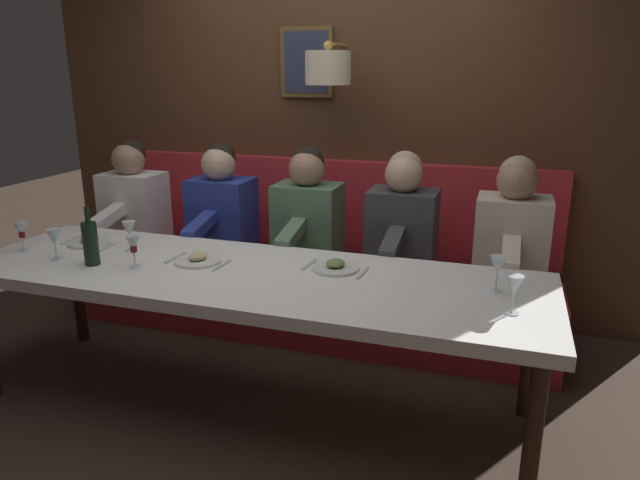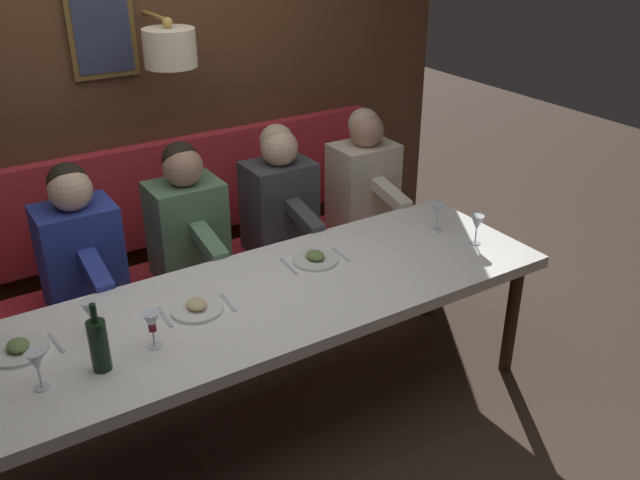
{
  "view_description": "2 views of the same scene",
  "coord_description": "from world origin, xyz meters",
  "px_view_note": "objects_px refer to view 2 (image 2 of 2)",
  "views": [
    {
      "loc": [
        -2.42,
        -1.17,
        1.69
      ],
      "look_at": [
        0.05,
        -0.36,
        0.92
      ],
      "focal_mm": 32.4,
      "sensor_mm": 36.0,
      "label": 1
    },
    {
      "loc": [
        -2.5,
        1.26,
        2.43
      ],
      "look_at": [
        0.05,
        -0.36,
        0.92
      ],
      "focal_mm": 38.99,
      "sensor_mm": 36.0,
      "label": 2
    }
  ],
  "objects_px": {
    "dining_table": "(261,308)",
    "diner_near": "(280,194)",
    "wine_glass_3": "(477,224)",
    "wine_bottle": "(99,344)",
    "wine_glass_0": "(438,212)",
    "wine_glass_5": "(152,323)",
    "diner_nearest": "(364,174)",
    "diner_far": "(79,242)",
    "wine_glass_4": "(89,311)",
    "wine_glass_1": "(37,363)",
    "diner_middle": "(187,216)"
  },
  "relations": [
    {
      "from": "dining_table",
      "to": "diner_near",
      "type": "xyz_separation_m",
      "value": [
        0.88,
        -0.6,
        0.13
      ]
    },
    {
      "from": "wine_glass_3",
      "to": "wine_bottle",
      "type": "bearing_deg",
      "value": 90.54
    },
    {
      "from": "wine_glass_0",
      "to": "wine_glass_3",
      "type": "relative_size",
      "value": 1.0
    },
    {
      "from": "dining_table",
      "to": "wine_glass_3",
      "type": "relative_size",
      "value": 17.77
    },
    {
      "from": "wine_glass_5",
      "to": "diner_nearest",
      "type": "bearing_deg",
      "value": -60.86
    },
    {
      "from": "diner_near",
      "to": "diner_far",
      "type": "xyz_separation_m",
      "value": [
        0.0,
        1.2,
        0.0
      ]
    },
    {
      "from": "wine_glass_4",
      "to": "wine_bottle",
      "type": "distance_m",
      "value": 0.27
    },
    {
      "from": "dining_table",
      "to": "diner_nearest",
      "type": "distance_m",
      "value": 1.52
    },
    {
      "from": "diner_nearest",
      "to": "wine_glass_5",
      "type": "xyz_separation_m",
      "value": [
        -1.0,
        1.79,
        0.04
      ]
    },
    {
      "from": "wine_glass_0",
      "to": "wine_glass_1",
      "type": "xyz_separation_m",
      "value": [
        -0.25,
        2.19,
        0.0
      ]
    },
    {
      "from": "wine_glass_0",
      "to": "wine_glass_3",
      "type": "height_order",
      "value": "same"
    },
    {
      "from": "wine_glass_0",
      "to": "wine_glass_4",
      "type": "height_order",
      "value": "same"
    },
    {
      "from": "wine_glass_0",
      "to": "wine_glass_4",
      "type": "xyz_separation_m",
      "value": [
        0.01,
        1.92,
        0.0
      ]
    },
    {
      "from": "wine_glass_0",
      "to": "wine_glass_3",
      "type": "xyz_separation_m",
      "value": [
        -0.23,
        -0.07,
        0.0
      ]
    },
    {
      "from": "diner_nearest",
      "to": "wine_glass_4",
      "type": "xyz_separation_m",
      "value": [
        -0.77,
        1.98,
        0.04
      ]
    },
    {
      "from": "wine_glass_0",
      "to": "dining_table",
      "type": "bearing_deg",
      "value": 95.08
    },
    {
      "from": "diner_middle",
      "to": "wine_glass_0",
      "type": "bearing_deg",
      "value": -123.79
    },
    {
      "from": "dining_table",
      "to": "diner_far",
      "type": "bearing_deg",
      "value": 33.84
    },
    {
      "from": "diner_middle",
      "to": "wine_glass_4",
      "type": "distance_m",
      "value": 1.08
    },
    {
      "from": "diner_nearest",
      "to": "wine_glass_3",
      "type": "distance_m",
      "value": 1.01
    },
    {
      "from": "wine_glass_0",
      "to": "wine_glass_5",
      "type": "distance_m",
      "value": 1.74
    },
    {
      "from": "diner_nearest",
      "to": "diner_middle",
      "type": "xyz_separation_m",
      "value": [
        0.0,
        1.22,
        0.0
      ]
    },
    {
      "from": "diner_far",
      "to": "wine_glass_1",
      "type": "xyz_separation_m",
      "value": [
        -1.02,
        0.43,
        0.04
      ]
    },
    {
      "from": "dining_table",
      "to": "wine_glass_1",
      "type": "height_order",
      "value": "wine_glass_1"
    },
    {
      "from": "wine_bottle",
      "to": "wine_glass_1",
      "type": "bearing_deg",
      "value": 88.41
    },
    {
      "from": "diner_nearest",
      "to": "diner_far",
      "type": "bearing_deg",
      "value": 90.0
    },
    {
      "from": "diner_near",
      "to": "wine_glass_5",
      "type": "xyz_separation_m",
      "value": [
        -1.0,
        1.16,
        0.04
      ]
    },
    {
      "from": "dining_table",
      "to": "diner_near",
      "type": "relative_size",
      "value": 3.69
    },
    {
      "from": "diner_middle",
      "to": "wine_glass_4",
      "type": "xyz_separation_m",
      "value": [
        -0.77,
        0.76,
        0.04
      ]
    },
    {
      "from": "diner_middle",
      "to": "wine_glass_5",
      "type": "relative_size",
      "value": 4.82
    },
    {
      "from": "diner_middle",
      "to": "wine_glass_1",
      "type": "height_order",
      "value": "diner_middle"
    },
    {
      "from": "diner_far",
      "to": "wine_bottle",
      "type": "height_order",
      "value": "diner_far"
    },
    {
      "from": "diner_middle",
      "to": "wine_glass_5",
      "type": "distance_m",
      "value": 1.15
    },
    {
      "from": "diner_near",
      "to": "wine_glass_0",
      "type": "xyz_separation_m",
      "value": [
        -0.78,
        -0.57,
        0.04
      ]
    },
    {
      "from": "wine_glass_5",
      "to": "wine_glass_4",
      "type": "bearing_deg",
      "value": 39.55
    },
    {
      "from": "diner_middle",
      "to": "diner_far",
      "type": "relative_size",
      "value": 1.0
    },
    {
      "from": "wine_glass_3",
      "to": "wine_glass_0",
      "type": "bearing_deg",
      "value": 16.76
    },
    {
      "from": "wine_glass_0",
      "to": "wine_glass_3",
      "type": "bearing_deg",
      "value": -163.24
    },
    {
      "from": "diner_near",
      "to": "wine_glass_4",
      "type": "relative_size",
      "value": 4.82
    },
    {
      "from": "diner_far",
      "to": "wine_glass_4",
      "type": "distance_m",
      "value": 0.78
    },
    {
      "from": "diner_middle",
      "to": "wine_glass_4",
      "type": "bearing_deg",
      "value": 135.4
    },
    {
      "from": "diner_near",
      "to": "diner_far",
      "type": "height_order",
      "value": "same"
    },
    {
      "from": "wine_glass_0",
      "to": "wine_bottle",
      "type": "xyz_separation_m",
      "value": [
        -0.25,
        1.96,
        -0.0
      ]
    },
    {
      "from": "diner_middle",
      "to": "diner_far",
      "type": "height_order",
      "value": "same"
    },
    {
      "from": "dining_table",
      "to": "wine_bottle",
      "type": "distance_m",
      "value": 0.82
    },
    {
      "from": "wine_glass_4",
      "to": "wine_glass_5",
      "type": "distance_m",
      "value": 0.3
    },
    {
      "from": "wine_glass_4",
      "to": "wine_glass_0",
      "type": "bearing_deg",
      "value": -90.36
    },
    {
      "from": "wine_glass_5",
      "to": "diner_far",
      "type": "bearing_deg",
      "value": 1.92
    },
    {
      "from": "wine_glass_1",
      "to": "wine_glass_4",
      "type": "height_order",
      "value": "same"
    },
    {
      "from": "wine_glass_3",
      "to": "wine_glass_4",
      "type": "relative_size",
      "value": 1.0
    }
  ]
}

